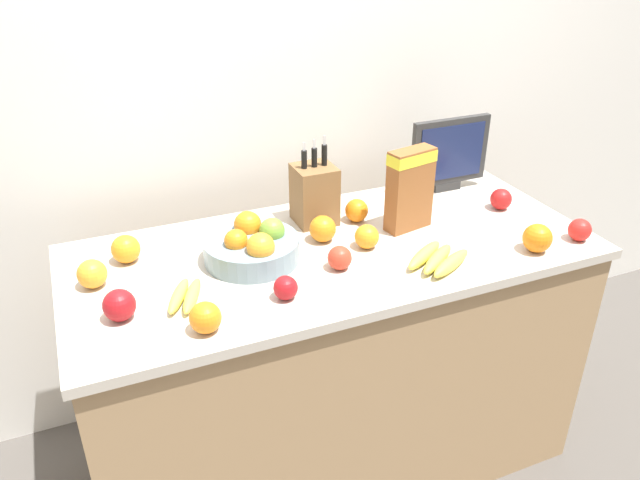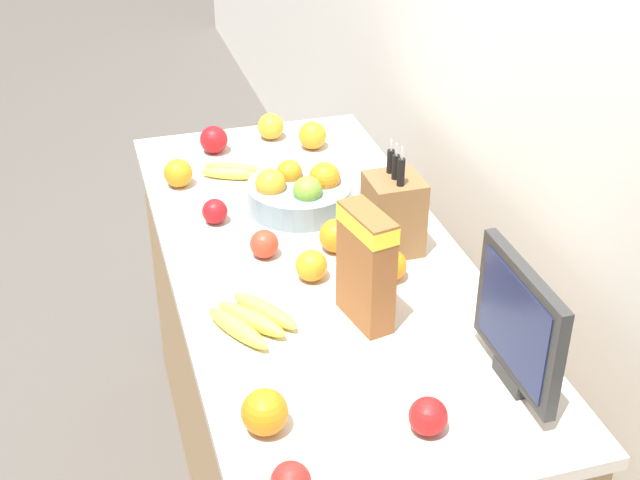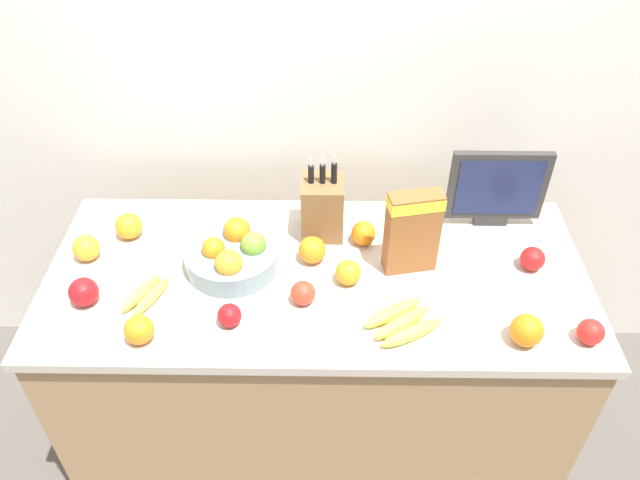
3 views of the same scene
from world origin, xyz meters
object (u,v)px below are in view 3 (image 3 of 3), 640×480
Objects in this scene: apple_front at (303,293)px; orange_front_left at (348,273)px; banana_bunch_left at (146,294)px; orange_by_cereal at (312,250)px; knife_block at (322,207)px; fruit_bowl at (233,254)px; apple_near_bananas at (532,259)px; orange_back_center at (527,330)px; orange_front_center at (129,226)px; cereal_box at (413,229)px; orange_mid_right at (364,233)px; apple_by_knife_block at (591,332)px; apple_rightmost at (84,292)px; small_monitor at (497,188)px; orange_mid_left at (139,330)px; apple_leftmost at (229,315)px; orange_near_bowl at (86,248)px; banana_bunch_right at (402,323)px.

apple_front is 0.94× the size of orange_front_left.
banana_bunch_left is 2.14× the size of orange_by_cereal.
apple_front is at bearing -99.32° from knife_block.
fruit_bowl reaches higher than apple_near_bananas.
knife_block is 3.30× the size of orange_back_center.
orange_front_center and orange_by_cereal have the same top height.
cereal_box is 3.46× the size of orange_mid_right.
apple_by_knife_block is 0.80× the size of orange_back_center.
apple_front is 0.96× the size of apple_near_bananas.
apple_rightmost is at bearing -161.23° from orange_mid_right.
small_monitor is 3.67× the size of apple_rightmost.
orange_mid_right is at bearing 55.23° from apple_front.
orange_mid_left is at bearing -153.70° from small_monitor.
cereal_box reaches higher than apple_leftmost.
orange_front_left is (0.34, -0.06, -0.01)m from fruit_bowl.
orange_mid_right is (0.37, 0.34, 0.01)m from apple_leftmost.
cereal_box is 0.54m from apple_by_knife_block.
apple_by_knife_block is 1.37m from apple_rightmost.
orange_front_center is (-0.36, 0.36, 0.01)m from apple_leftmost.
cereal_box is at bearing -1.44° from orange_near_bowl.
apple_leftmost is 0.88× the size of orange_front_left.
orange_front_left is (0.74, 0.09, -0.00)m from apple_rightmost.
apple_by_knife_block is at bearing -15.98° from fruit_bowl.
apple_rightmost is at bearing 144.20° from orange_mid_left.
cereal_box is 0.36m from apple_front.
banana_bunch_right is (-0.32, -0.45, -0.12)m from small_monitor.
small_monitor is 3.76× the size of orange_near_bowl.
knife_block is at bearing 157.77° from orange_mid_right.
apple_near_bananas is 0.65m from orange_by_cereal.
orange_near_bowl reaches higher than orange_mid_right.
apple_by_knife_block is at bearing -4.62° from banana_bunch_right.
banana_bunch_right is 0.46m from apple_leftmost.
orange_front_center reaches higher than apple_rightmost.
fruit_bowl is 3.34× the size of orange_front_center.
knife_block is 0.66m from orange_mid_left.
apple_near_bananas is 0.30m from orange_back_center.
apple_near_bananas is at bearing -6.01° from orange_front_center.
banana_bunch_right is at bearing -16.08° from orange_near_bowl.
orange_mid_left is (-0.73, -0.29, -0.11)m from cereal_box.
apple_rightmost is 0.42m from apple_leftmost.
cereal_box is 3.30× the size of orange_near_bowl.
orange_mid_left reaches higher than orange_mid_right.
banana_bunch_left is at bearing -160.15° from orange_by_cereal.
orange_mid_right is 0.92× the size of orange_by_cereal.
apple_by_knife_block is 1.18m from orange_mid_left.
cereal_box is 0.77m from banana_bunch_left.
apple_near_bananas is 0.55m from orange_front_left.
orange_back_center is at bearing -178.34° from apple_by_knife_block.
apple_by_knife_block is at bearing -22.59° from orange_by_cereal.
small_monitor is at bearing 54.35° from banana_bunch_right.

